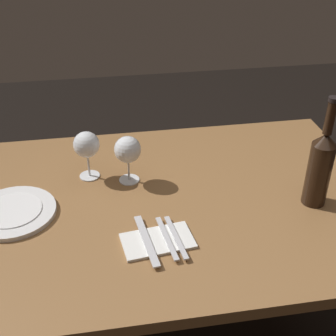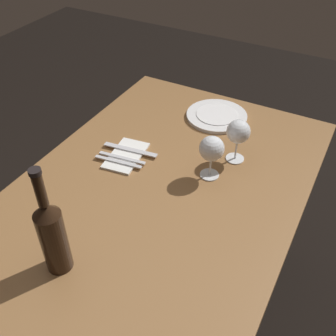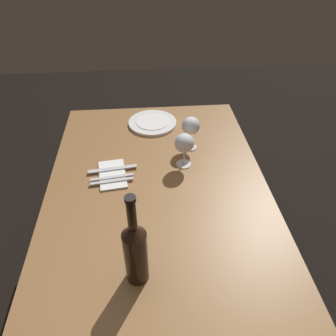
{
  "view_description": "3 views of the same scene",
  "coord_description": "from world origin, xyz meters",
  "px_view_note": "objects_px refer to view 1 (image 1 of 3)",
  "views": [
    {
      "loc": [
        0.2,
        1.11,
        1.57
      ],
      "look_at": [
        0.01,
        -0.05,
        0.82
      ],
      "focal_mm": 48.85,
      "sensor_mm": 36.0,
      "label": 1
    },
    {
      "loc": [
        -0.87,
        -0.49,
        1.65
      ],
      "look_at": [
        -0.04,
        -0.05,
        0.87
      ],
      "focal_mm": 43.13,
      "sensor_mm": 36.0,
      "label": 2
    },
    {
      "loc": [
        -0.98,
        0.04,
        1.63
      ],
      "look_at": [
        -0.02,
        -0.04,
        0.84
      ],
      "focal_mm": 34.43,
      "sensor_mm": 36.0,
      "label": 3
    }
  ],
  "objects_px": {
    "wine_glass_left": "(86,145)",
    "fork_inner": "(167,238)",
    "wine_glass_right": "(128,150)",
    "wine_bottle": "(320,166)",
    "fork_outer": "(176,237)",
    "folded_napkin": "(158,241)",
    "dinner_plate": "(13,212)",
    "table_knife": "(147,240)"
  },
  "relations": [
    {
      "from": "fork_inner",
      "to": "table_knife",
      "type": "bearing_deg",
      "value": 0.0
    },
    {
      "from": "table_knife",
      "to": "wine_bottle",
      "type": "bearing_deg",
      "value": -168.77
    },
    {
      "from": "wine_glass_right",
      "to": "folded_napkin",
      "type": "distance_m",
      "value": 0.33
    },
    {
      "from": "wine_bottle",
      "to": "fork_outer",
      "type": "bearing_deg",
      "value": 13.21
    },
    {
      "from": "fork_inner",
      "to": "wine_glass_right",
      "type": "bearing_deg",
      "value": -76.79
    },
    {
      "from": "wine_glass_left",
      "to": "fork_outer",
      "type": "height_order",
      "value": "wine_glass_left"
    },
    {
      "from": "fork_inner",
      "to": "folded_napkin",
      "type": "bearing_deg",
      "value": -0.0
    },
    {
      "from": "wine_bottle",
      "to": "fork_outer",
      "type": "relative_size",
      "value": 1.89
    },
    {
      "from": "wine_glass_right",
      "to": "fork_inner",
      "type": "distance_m",
      "value": 0.33
    },
    {
      "from": "wine_glass_left",
      "to": "fork_inner",
      "type": "bearing_deg",
      "value": 119.24
    },
    {
      "from": "wine_bottle",
      "to": "folded_napkin",
      "type": "height_order",
      "value": "wine_bottle"
    },
    {
      "from": "folded_napkin",
      "to": "dinner_plate",
      "type": "bearing_deg",
      "value": -25.18
    },
    {
      "from": "folded_napkin",
      "to": "fork_inner",
      "type": "height_order",
      "value": "fork_inner"
    },
    {
      "from": "fork_inner",
      "to": "fork_outer",
      "type": "bearing_deg",
      "value": 180.0
    },
    {
      "from": "wine_bottle",
      "to": "table_knife",
      "type": "height_order",
      "value": "wine_bottle"
    },
    {
      "from": "fork_outer",
      "to": "wine_bottle",
      "type": "bearing_deg",
      "value": -166.79
    },
    {
      "from": "dinner_plate",
      "to": "folded_napkin",
      "type": "relative_size",
      "value": 1.24
    },
    {
      "from": "wine_glass_left",
      "to": "fork_outer",
      "type": "distance_m",
      "value": 0.43
    },
    {
      "from": "folded_napkin",
      "to": "wine_glass_left",
      "type": "bearing_deg",
      "value": -63.93
    },
    {
      "from": "wine_bottle",
      "to": "fork_inner",
      "type": "bearing_deg",
      "value": 12.52
    },
    {
      "from": "wine_glass_right",
      "to": "table_knife",
      "type": "bearing_deg",
      "value": 93.29
    },
    {
      "from": "wine_bottle",
      "to": "fork_outer",
      "type": "xyz_separation_m",
      "value": [
        0.44,
        0.1,
        -0.12
      ]
    },
    {
      "from": "dinner_plate",
      "to": "folded_napkin",
      "type": "xyz_separation_m",
      "value": [
        -0.4,
        0.19,
        -0.0
      ]
    },
    {
      "from": "fork_outer",
      "to": "table_knife",
      "type": "bearing_deg",
      "value": 0.0
    },
    {
      "from": "wine_glass_right",
      "to": "fork_outer",
      "type": "relative_size",
      "value": 0.87
    },
    {
      "from": "fork_inner",
      "to": "dinner_plate",
      "type": "bearing_deg",
      "value": -23.87
    },
    {
      "from": "table_knife",
      "to": "fork_outer",
      "type": "bearing_deg",
      "value": -180.0
    },
    {
      "from": "wine_glass_right",
      "to": "table_knife",
      "type": "xyz_separation_m",
      "value": [
        -0.02,
        0.31,
        -0.1
      ]
    },
    {
      "from": "dinner_plate",
      "to": "folded_napkin",
      "type": "height_order",
      "value": "dinner_plate"
    },
    {
      "from": "wine_glass_right",
      "to": "table_knife",
      "type": "relative_size",
      "value": 0.75
    },
    {
      "from": "folded_napkin",
      "to": "wine_glass_right",
      "type": "bearing_deg",
      "value": -81.24
    },
    {
      "from": "wine_glass_right",
      "to": "wine_bottle",
      "type": "height_order",
      "value": "wine_bottle"
    },
    {
      "from": "fork_inner",
      "to": "fork_outer",
      "type": "height_order",
      "value": "same"
    },
    {
      "from": "dinner_plate",
      "to": "fork_outer",
      "type": "height_order",
      "value": "dinner_plate"
    },
    {
      "from": "wine_glass_right",
      "to": "wine_bottle",
      "type": "xyz_separation_m",
      "value": [
        -0.54,
        0.21,
        0.01
      ]
    },
    {
      "from": "table_knife",
      "to": "fork_inner",
      "type": "bearing_deg",
      "value": -180.0
    },
    {
      "from": "fork_inner",
      "to": "table_knife",
      "type": "height_order",
      "value": "same"
    },
    {
      "from": "wine_glass_left",
      "to": "wine_bottle",
      "type": "bearing_deg",
      "value": 159.21
    },
    {
      "from": "wine_bottle",
      "to": "fork_inner",
      "type": "relative_size",
      "value": 1.89
    },
    {
      "from": "wine_glass_left",
      "to": "folded_napkin",
      "type": "xyz_separation_m",
      "value": [
        -0.17,
        0.35,
        -0.11
      ]
    },
    {
      "from": "wine_bottle",
      "to": "fork_outer",
      "type": "distance_m",
      "value": 0.47
    },
    {
      "from": "dinner_plate",
      "to": "table_knife",
      "type": "xyz_separation_m",
      "value": [
        -0.37,
        0.19,
        0.0
      ]
    }
  ]
}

